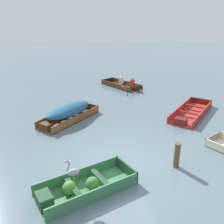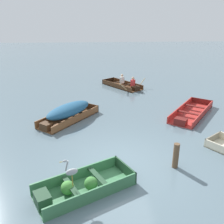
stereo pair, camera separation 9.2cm
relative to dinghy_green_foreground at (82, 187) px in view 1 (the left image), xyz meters
name	(u,v)px [view 1 (the left image)]	position (x,y,z in m)	size (l,w,h in m)	color
ground_plane	(123,165)	(1.30, 1.29, -0.16)	(80.00, 80.00, 0.00)	slate
dinghy_green_foreground	(82,187)	(0.00, 0.00, 0.00)	(2.98, 2.29, 0.42)	#387047
skiff_red_near_moored	(190,113)	(5.17, 5.39, -0.05)	(3.12, 3.54, 0.33)	#AD2D28
skiff_wooden_brown_mid_moored	(68,112)	(-0.78, 5.22, 0.27)	(2.82, 3.18, 0.76)	brown
rowboat_dark_varnish_with_crew	(123,85)	(2.46, 10.69, 0.01)	(2.91, 3.10, 0.89)	#4C2D19
heron_on_dinghy	(73,171)	(-0.19, -0.28, 0.73)	(0.45, 0.25, 0.84)	olive
mooring_post	(177,155)	(3.01, 1.02, 0.27)	(0.19, 0.19, 0.85)	brown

